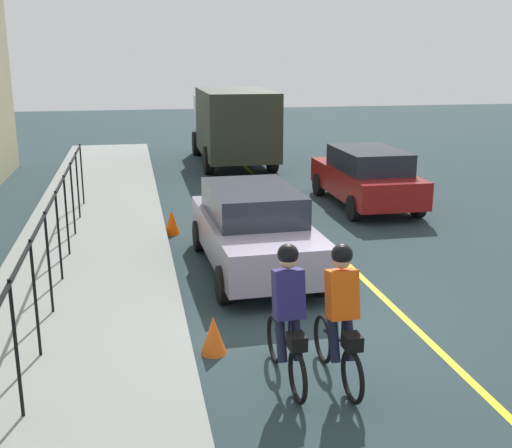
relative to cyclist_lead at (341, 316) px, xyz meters
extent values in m
plane|color=#243538|center=(1.72, -0.07, -0.91)|extent=(80.00, 80.00, 0.00)
cube|color=yellow|center=(1.72, -1.67, -0.91)|extent=(36.00, 0.12, 0.01)
cube|color=gray|center=(1.72, 3.33, -0.84)|extent=(40.00, 3.20, 0.15)
cylinder|color=black|center=(-0.27, 3.73, 0.04)|extent=(0.04, 0.04, 1.60)
cylinder|color=black|center=(1.22, 3.73, 0.04)|extent=(0.04, 0.04, 1.60)
cylinder|color=black|center=(2.72, 3.73, 0.04)|extent=(0.04, 0.04, 1.60)
cylinder|color=black|center=(4.22, 3.73, 0.04)|extent=(0.04, 0.04, 1.60)
cylinder|color=black|center=(5.71, 3.73, 0.04)|extent=(0.04, 0.04, 1.60)
cylinder|color=black|center=(7.21, 3.73, 0.04)|extent=(0.04, 0.04, 1.60)
cylinder|color=black|center=(8.71, 3.73, 0.04)|extent=(0.04, 0.04, 1.60)
cylinder|color=black|center=(10.20, 3.73, 0.04)|extent=(0.04, 0.04, 1.60)
cube|color=black|center=(2.72, 3.73, 0.79)|extent=(14.97, 0.04, 0.04)
torus|color=black|center=(0.60, 0.02, -0.58)|extent=(0.66, 0.09, 0.66)
torus|color=black|center=(-0.44, -0.02, -0.58)|extent=(0.66, 0.09, 0.66)
cube|color=black|center=(0.08, 0.00, -0.33)|extent=(0.93, 0.08, 0.24)
cylinder|color=black|center=(-0.07, 0.00, -0.18)|extent=(0.03, 0.03, 0.35)
cube|color=#E3510E|center=(-0.02, 0.00, 0.29)|extent=(0.35, 0.37, 0.63)
sphere|color=tan|center=(0.03, 0.00, 0.71)|extent=(0.22, 0.22, 0.22)
sphere|color=black|center=(0.03, 0.00, 0.78)|extent=(0.26, 0.26, 0.26)
cylinder|color=#191E38|center=(-0.04, 0.10, -0.23)|extent=(0.34, 0.13, 0.65)
cylinder|color=#191E38|center=(-0.04, -0.10, -0.23)|extent=(0.34, 0.13, 0.65)
cube|color=black|center=(-0.39, -0.02, -0.16)|extent=(0.25, 0.21, 0.18)
torus|color=black|center=(0.73, 0.66, -0.58)|extent=(0.66, 0.09, 0.66)
torus|color=black|center=(-0.32, 0.62, -0.58)|extent=(0.66, 0.09, 0.66)
cube|color=black|center=(0.21, 0.64, -0.33)|extent=(0.93, 0.08, 0.24)
cylinder|color=black|center=(0.06, 0.63, -0.18)|extent=(0.03, 0.03, 0.35)
cube|color=navy|center=(0.11, 0.63, 0.29)|extent=(0.35, 0.37, 0.63)
sphere|color=tan|center=(0.16, 0.64, 0.71)|extent=(0.22, 0.22, 0.22)
sphere|color=black|center=(0.16, 0.64, 0.78)|extent=(0.26, 0.26, 0.26)
cylinder|color=#191E38|center=(0.08, 0.73, -0.23)|extent=(0.34, 0.13, 0.65)
cylinder|color=#191E38|center=(0.09, 0.53, -0.23)|extent=(0.34, 0.13, 0.65)
cube|color=black|center=(-0.27, 0.62, -0.16)|extent=(0.25, 0.21, 0.18)
cube|color=maroon|center=(9.15, -3.76, -0.24)|extent=(4.41, 1.81, 0.70)
cube|color=#1E232D|center=(8.95, -3.77, 0.39)|extent=(2.47, 1.59, 0.56)
cylinder|color=black|center=(10.65, -2.91, -0.59)|extent=(0.64, 0.22, 0.64)
cylinder|color=black|center=(10.65, -4.61, -0.59)|extent=(0.64, 0.22, 0.64)
cylinder|color=black|center=(7.66, -2.92, -0.59)|extent=(0.64, 0.22, 0.64)
cylinder|color=black|center=(7.66, -4.62, -0.59)|extent=(0.64, 0.22, 0.64)
cube|color=gray|center=(4.46, 0.21, -0.24)|extent=(4.45, 1.93, 0.70)
cube|color=#1E232D|center=(4.66, 0.22, 0.39)|extent=(2.51, 1.66, 0.56)
cylinder|color=black|center=(2.99, -0.68, -0.59)|extent=(0.65, 0.24, 0.64)
cylinder|color=black|center=(2.94, 1.02, -0.59)|extent=(0.65, 0.24, 0.64)
cylinder|color=black|center=(5.98, -0.59, -0.59)|extent=(0.65, 0.24, 0.64)
cylinder|color=black|center=(5.93, 1.11, -0.59)|extent=(0.65, 0.24, 0.64)
cube|color=#282D20|center=(15.72, -1.29, 0.72)|extent=(4.78, 2.44, 2.30)
cube|color=#B3B6CC|center=(19.14, -1.32, 0.52)|extent=(1.84, 2.22, 1.90)
cylinder|color=black|center=(19.01, -0.20, -0.43)|extent=(0.96, 0.31, 0.96)
cylinder|color=black|center=(18.99, -2.44, -0.43)|extent=(0.96, 0.31, 0.96)
cylinder|color=black|center=(14.67, -0.16, -0.43)|extent=(0.96, 0.31, 0.96)
cylinder|color=black|center=(14.65, -2.40, -0.43)|extent=(0.96, 0.31, 0.96)
cone|color=#FB4D04|center=(7.32, 1.59, -0.63)|extent=(0.36, 0.36, 0.56)
cone|color=orange|center=(1.13, 1.43, -0.64)|extent=(0.36, 0.36, 0.55)
camera|label=1|loc=(-6.88, 2.41, 3.10)|focal=44.59mm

